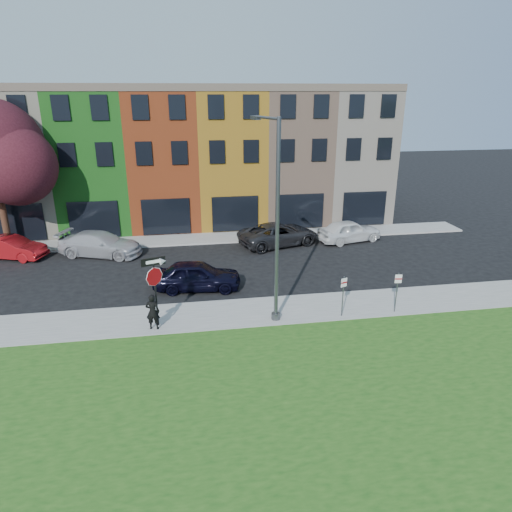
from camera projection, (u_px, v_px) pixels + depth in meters
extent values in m
plane|color=black|center=(281.00, 345.00, 19.11)|extent=(120.00, 120.00, 0.00)
cube|color=gray|center=(308.00, 308.00, 22.17)|extent=(40.00, 3.00, 0.12)
cube|color=gray|center=(196.00, 239.00, 32.55)|extent=(40.00, 2.40, 0.12)
cube|color=#BEB89E|center=(32.00, 161.00, 34.80)|extent=(5.00, 10.00, 10.00)
cube|color=#2A8925|center=(100.00, 159.00, 35.56)|extent=(5.00, 10.00, 10.00)
cube|color=#BD481F|center=(165.00, 158.00, 36.31)|extent=(5.00, 10.00, 10.00)
cube|color=gold|center=(227.00, 156.00, 37.07)|extent=(5.00, 10.00, 10.00)
cube|color=#9A7863|center=(287.00, 155.00, 37.82)|extent=(5.00, 10.00, 10.00)
cube|color=beige|center=(345.00, 154.00, 38.58)|extent=(5.00, 10.00, 10.00)
cube|color=black|center=(201.00, 215.00, 33.19)|extent=(30.00, 0.12, 2.60)
cylinder|color=black|center=(156.00, 293.00, 19.94)|extent=(0.08, 0.08, 3.16)
cylinder|color=silver|center=(154.00, 277.00, 19.65)|extent=(0.84, 0.30, 0.87)
cylinder|color=maroon|center=(154.00, 277.00, 19.63)|extent=(0.80, 0.28, 0.83)
cube|color=black|center=(153.00, 262.00, 19.41)|extent=(1.01, 0.36, 0.34)
cube|color=silver|center=(153.00, 262.00, 19.39)|extent=(0.63, 0.22, 0.14)
imported|color=black|center=(153.00, 312.00, 19.90)|extent=(0.71, 0.56, 1.65)
imported|color=black|center=(197.00, 275.00, 24.23)|extent=(2.80, 4.99, 1.57)
imported|color=maroon|center=(11.00, 248.00, 28.75)|extent=(4.20, 5.26, 1.42)
imported|color=#A9A9AE|center=(100.00, 244.00, 29.26)|extent=(5.39, 6.63, 1.54)
imported|color=black|center=(279.00, 234.00, 31.26)|extent=(5.66, 6.99, 1.55)
imported|color=white|center=(349.00, 231.00, 31.98)|extent=(3.84, 5.34, 1.54)
cylinder|color=#4D5053|center=(277.00, 226.00, 19.50)|extent=(0.18, 0.18, 8.96)
cylinder|color=#4D5053|center=(276.00, 316.00, 20.98)|extent=(0.40, 0.40, 0.30)
cylinder|color=#4D5053|center=(267.00, 118.00, 18.85)|extent=(0.70, 1.95, 0.12)
cube|color=#4D5053|center=(255.00, 118.00, 19.79)|extent=(0.40, 0.60, 0.16)
cylinder|color=#4D5053|center=(343.00, 297.00, 20.99)|extent=(0.05, 0.05, 1.98)
cube|color=silver|center=(344.00, 283.00, 20.72)|extent=(0.31, 0.13, 0.42)
cube|color=maroon|center=(344.00, 283.00, 20.70)|extent=(0.30, 0.12, 0.06)
cylinder|color=#4D5053|center=(397.00, 293.00, 21.38)|extent=(0.05, 0.05, 1.99)
cube|color=silver|center=(398.00, 279.00, 21.11)|extent=(0.32, 0.07, 0.42)
cube|color=maroon|center=(399.00, 279.00, 21.09)|extent=(0.32, 0.06, 0.06)
cylinder|color=black|center=(4.00, 218.00, 30.00)|extent=(0.44, 0.44, 4.07)
sphere|color=black|center=(16.00, 166.00, 28.14)|extent=(4.89, 4.89, 4.89)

